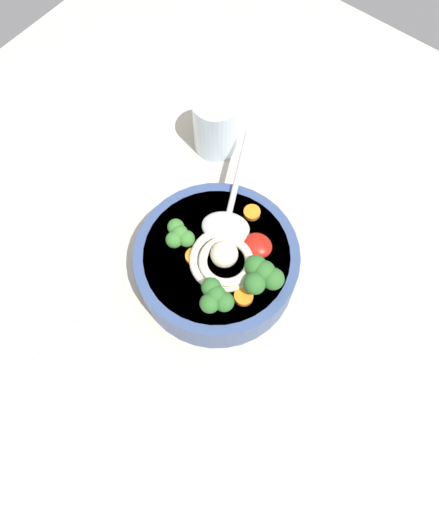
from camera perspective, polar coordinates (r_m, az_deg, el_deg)
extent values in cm
cube|color=#BCB29E|center=(68.03, 0.05, -2.01)|extent=(106.41, 106.41, 3.32)
cylinder|color=#334775|center=(63.51, 0.00, -1.09)|extent=(20.50, 20.50, 5.81)
cylinder|color=gold|center=(63.30, 0.00, -1.01)|extent=(18.04, 18.04, 5.35)
torus|color=beige|center=(60.03, 0.54, -0.39)|extent=(8.50, 8.50, 1.17)
torus|color=beige|center=(58.92, 0.75, -0.57)|extent=(9.11, 9.11, 1.06)
sphere|color=beige|center=(58.64, 0.55, 0.22)|extent=(3.30, 3.30, 3.30)
ellipsoid|color=#B7B7BC|center=(61.69, 0.70, 3.27)|extent=(7.33, 6.60, 1.60)
cylinder|color=#B7B7BC|center=(65.47, 2.07, 8.95)|extent=(7.35, 13.81, 0.80)
ellipsoid|color=#B2190F|center=(60.73, 4.36, 1.20)|extent=(3.63, 3.27, 1.63)
cylinder|color=#7A9E60|center=(61.41, -4.45, 1.94)|extent=(1.04, 1.04, 1.12)
sphere|color=#38752D|center=(60.01, -4.56, 2.61)|extent=(2.05, 2.05, 2.05)
sphere|color=#38752D|center=(59.83, -3.80, 1.99)|extent=(2.05, 2.05, 2.05)
sphere|color=#38752D|center=(60.53, -4.99, 3.30)|extent=(2.05, 2.05, 2.05)
sphere|color=#38752D|center=(59.83, -5.18, 1.86)|extent=(2.05, 2.05, 2.05)
cylinder|color=#7A9E60|center=(58.05, -0.37, -5.08)|extent=(1.18, 1.18, 1.26)
sphere|color=#2D6628|center=(56.37, -0.39, -4.47)|extent=(2.31, 2.31, 2.31)
sphere|color=#2D6628|center=(56.32, 0.54, -5.23)|extent=(2.31, 2.31, 2.31)
sphere|color=#2D6628|center=(56.82, -0.95, -3.58)|extent=(2.31, 2.31, 2.31)
sphere|color=#2D6628|center=(56.23, -1.12, -5.40)|extent=(2.31, 2.31, 2.31)
cylinder|color=#7A9E60|center=(59.00, 4.67, -2.85)|extent=(1.33, 1.33, 1.43)
sphere|color=#2D6628|center=(57.13, 4.82, -2.10)|extent=(2.62, 2.62, 2.62)
sphere|color=#2D6628|center=(57.14, 5.86, -2.94)|extent=(2.62, 2.62, 2.62)
sphere|color=#2D6628|center=(57.62, 4.14, -1.12)|extent=(2.62, 2.62, 2.62)
sphere|color=#2D6628|center=(56.86, 4.02, -3.13)|extent=(2.62, 2.62, 2.62)
cylinder|color=orange|center=(60.64, -2.88, -0.02)|extent=(2.23, 2.23, 0.52)
cylinder|color=orange|center=(58.58, 2.76, -4.61)|extent=(2.27, 2.27, 0.70)
cylinder|color=orange|center=(63.27, 3.97, 4.78)|extent=(2.13, 2.13, 0.66)
cylinder|color=silver|center=(73.11, -0.43, 14.70)|extent=(6.45, 6.45, 9.10)
cube|color=white|center=(63.94, -16.03, -14.55)|extent=(14.09, 13.32, 0.80)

